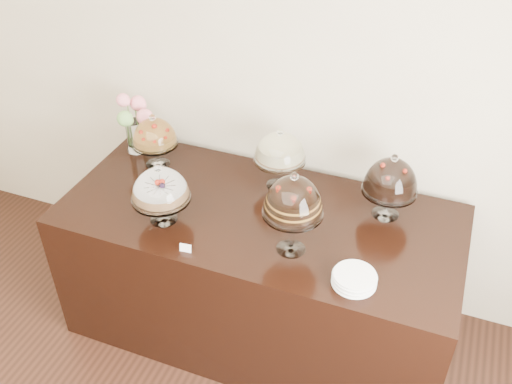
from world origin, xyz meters
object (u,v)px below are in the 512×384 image
(cake_stand_choco_layer, at_px, (293,200))
(flower_vase, at_px, (135,122))
(cake_stand_cheesecake, at_px, (280,150))
(cake_stand_dark_choco, at_px, (391,179))
(display_counter, at_px, (259,272))
(cake_stand_fruit_tart, at_px, (154,134))
(cake_stand_sugar_sponge, at_px, (160,188))
(plate_stack, at_px, (354,279))

(cake_stand_choco_layer, relative_size, flower_vase, 1.22)
(cake_stand_cheesecake, distance_m, flower_vase, 0.96)
(cake_stand_dark_choco, height_order, flower_vase, same)
(display_counter, bearing_deg, cake_stand_dark_choco, 20.67)
(cake_stand_dark_choco, xyz_separation_m, cake_stand_fruit_tart, (-1.40, -0.01, -0.03))
(cake_stand_sugar_sponge, distance_m, cake_stand_choco_layer, 0.72)
(cake_stand_cheesecake, relative_size, flower_vase, 0.98)
(cake_stand_sugar_sponge, relative_size, cake_stand_cheesecake, 0.92)
(cake_stand_cheesecake, xyz_separation_m, cake_stand_fruit_tart, (-0.77, -0.06, -0.03))
(display_counter, distance_m, flower_vase, 1.20)
(cake_stand_sugar_sponge, relative_size, cake_stand_fruit_tart, 1.01)
(cake_stand_choco_layer, xyz_separation_m, flower_vase, (-1.20, 0.53, -0.10))
(display_counter, height_order, plate_stack, plate_stack)
(cake_stand_choco_layer, relative_size, cake_stand_fruit_tart, 1.36)
(display_counter, distance_m, cake_stand_sugar_sponge, 0.84)
(display_counter, bearing_deg, cake_stand_cheesecake, 87.49)
(cake_stand_cheesecake, xyz_separation_m, flower_vase, (-0.96, 0.03, -0.03))
(cake_stand_choco_layer, xyz_separation_m, cake_stand_fruit_tart, (-1.01, 0.44, -0.10))
(cake_stand_dark_choco, xyz_separation_m, flower_vase, (-1.59, 0.07, -0.02))
(display_counter, height_order, cake_stand_cheesecake, cake_stand_cheesecake)
(display_counter, relative_size, flower_vase, 5.72)
(cake_stand_dark_choco, height_order, cake_stand_fruit_tart, cake_stand_dark_choco)
(cake_stand_sugar_sponge, bearing_deg, cake_stand_fruit_tart, 122.46)
(cake_stand_dark_choco, distance_m, plate_stack, 0.62)
(display_counter, height_order, cake_stand_choco_layer, cake_stand_choco_layer)
(cake_stand_dark_choco, bearing_deg, cake_stand_sugar_sponge, -156.78)
(display_counter, distance_m, plate_stack, 0.84)
(cake_stand_cheesecake, bearing_deg, plate_stack, -46.44)
(cake_stand_choco_layer, height_order, flower_vase, cake_stand_choco_layer)
(flower_vase, height_order, plate_stack, flower_vase)
(cake_stand_cheesecake, bearing_deg, cake_stand_sugar_sponge, -132.47)
(flower_vase, bearing_deg, display_counter, -18.57)
(cake_stand_cheesecake, relative_size, cake_stand_fruit_tart, 1.10)
(display_counter, relative_size, cake_stand_choco_layer, 4.69)
(cake_stand_cheesecake, bearing_deg, cake_stand_fruit_tart, -175.70)
(cake_stand_choco_layer, height_order, plate_stack, cake_stand_choco_layer)
(display_counter, height_order, cake_stand_dark_choco, cake_stand_dark_choco)
(cake_stand_cheesecake, relative_size, plate_stack, 1.83)
(display_counter, relative_size, cake_stand_fruit_tart, 6.39)
(plate_stack, bearing_deg, cake_stand_cheesecake, 133.56)
(cake_stand_cheesecake, height_order, cake_stand_dark_choco, cake_stand_dark_choco)
(cake_stand_sugar_sponge, bearing_deg, cake_stand_dark_choco, 23.22)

